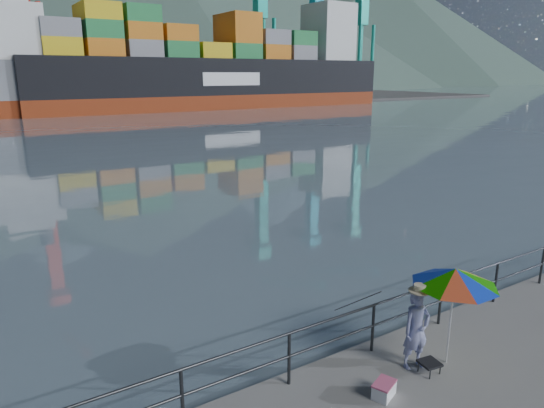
{
  "coord_description": "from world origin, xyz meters",
  "views": [
    {
      "loc": [
        -5.27,
        -4.48,
        5.35
      ],
      "look_at": [
        1.37,
        6.0,
        2.0
      ],
      "focal_mm": 32.0,
      "sensor_mm": 36.0,
      "label": 1
    }
  ],
  "objects_px": {
    "fisherman": "(416,330)",
    "cooler_bag": "(384,390)",
    "beach_umbrella": "(455,277)",
    "container_ship": "(227,70)"
  },
  "relations": [
    {
      "from": "beach_umbrella",
      "to": "cooler_bag",
      "type": "distance_m",
      "value": 2.41
    },
    {
      "from": "fisherman",
      "to": "beach_umbrella",
      "type": "distance_m",
      "value": 1.21
    },
    {
      "from": "cooler_bag",
      "to": "container_ship",
      "type": "height_order",
      "value": "container_ship"
    },
    {
      "from": "fisherman",
      "to": "cooler_bag",
      "type": "bearing_deg",
      "value": -152.55
    },
    {
      "from": "beach_umbrella",
      "to": "container_ship",
      "type": "relative_size",
      "value": 0.03
    },
    {
      "from": "fisherman",
      "to": "container_ship",
      "type": "distance_m",
      "value": 76.4
    },
    {
      "from": "cooler_bag",
      "to": "fisherman",
      "type": "bearing_deg",
      "value": -4.83
    },
    {
      "from": "beach_umbrella",
      "to": "cooler_bag",
      "type": "height_order",
      "value": "beach_umbrella"
    },
    {
      "from": "container_ship",
      "to": "fisherman",
      "type": "bearing_deg",
      "value": -114.63
    },
    {
      "from": "beach_umbrella",
      "to": "cooler_bag",
      "type": "xyz_separation_m",
      "value": [
        -1.76,
        -0.1,
        -1.64
      ]
    }
  ]
}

